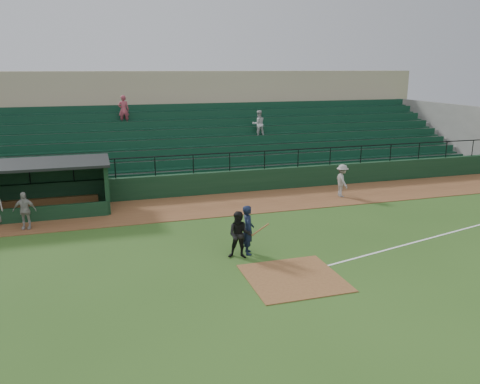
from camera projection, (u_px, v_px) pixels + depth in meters
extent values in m
plane|color=#2A4E19|center=(282.00, 266.00, 16.42)|extent=(90.00, 90.00, 0.00)
cube|color=brown|center=(223.00, 204.00, 23.82)|extent=(40.00, 4.00, 0.03)
cube|color=brown|center=(294.00, 278.00, 15.49)|extent=(3.00, 3.00, 0.03)
cube|color=white|center=(451.00, 232.00, 19.78)|extent=(17.49, 4.44, 0.01)
cube|color=black|center=(212.00, 183.00, 25.71)|extent=(36.00, 0.35, 1.20)
cylinder|color=black|center=(212.00, 154.00, 25.31)|extent=(36.00, 0.06, 0.06)
cube|color=slate|center=(193.00, 147.00, 29.94)|extent=(36.00, 9.00, 3.60)
cube|color=#0E3623|center=(195.00, 141.00, 29.37)|extent=(34.56, 8.00, 4.05)
cube|color=slate|center=(434.00, 131.00, 34.98)|extent=(0.35, 9.50, 4.20)
cube|color=tan|center=(175.00, 115.00, 35.61)|extent=(38.00, 3.00, 6.40)
cube|color=slate|center=(180.00, 111.00, 33.63)|extent=(36.00, 2.00, 0.20)
imported|color=#BBBBBB|center=(259.00, 124.00, 30.62)|extent=(0.85, 0.66, 1.75)
imported|color=#A33C4A|center=(124.00, 110.00, 29.91)|extent=(0.67, 0.44, 1.82)
cube|color=black|center=(14.00, 185.00, 23.01)|extent=(8.50, 0.20, 2.30)
cube|color=black|center=(106.00, 185.00, 23.00)|extent=(0.20, 2.60, 2.30)
cube|color=black|center=(7.00, 165.00, 21.50)|extent=(8.90, 3.20, 0.12)
cube|color=olive|center=(15.00, 205.00, 22.87)|extent=(7.65, 0.40, 0.50)
cube|color=black|center=(8.00, 216.00, 20.76)|extent=(8.50, 0.12, 0.70)
imported|color=black|center=(248.00, 230.00, 17.34)|extent=(0.54, 0.73, 1.83)
cylinder|color=olive|center=(260.00, 230.00, 17.26)|extent=(0.79, 0.34, 0.35)
imported|color=black|center=(239.00, 235.00, 16.96)|extent=(1.02, 0.92, 1.72)
imported|color=gray|center=(342.00, 181.00, 25.01)|extent=(0.75, 1.17, 1.72)
imported|color=#9E9993|center=(25.00, 211.00, 19.97)|extent=(0.99, 0.53, 1.60)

